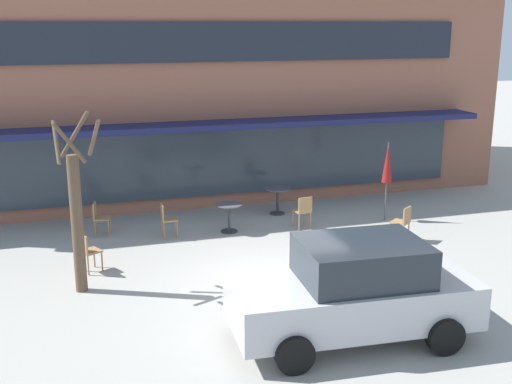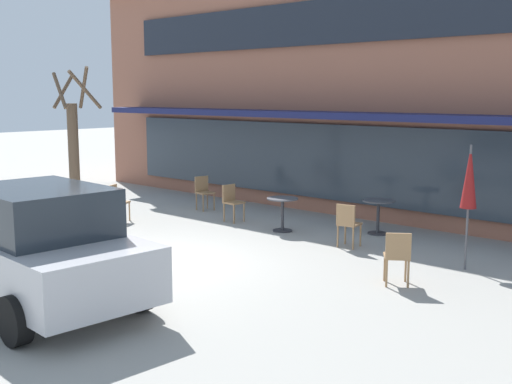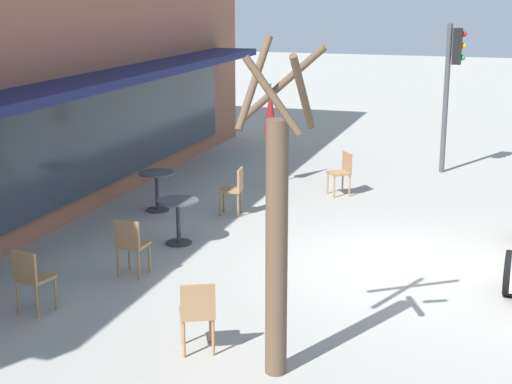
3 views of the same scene
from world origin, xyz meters
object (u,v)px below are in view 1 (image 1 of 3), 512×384
Objects in this scene: cafe_chair_2 at (303,210)px; cafe_table_near_wall at (277,197)px; cafe_table_streetside at (229,213)px; parked_sedan at (355,290)px; cafe_chair_3 at (166,217)px; street_tree at (77,213)px; cafe_chair_1 at (403,221)px; cafe_chair_0 at (99,216)px; patio_umbrella_green_folded at (387,163)px; cafe_chair_4 at (87,250)px.

cafe_table_near_wall is at bearing 98.41° from cafe_chair_2.
parked_sedan is at bearing -84.39° from cafe_table_streetside.
cafe_table_streetside is at bearing -1.65° from cafe_chair_3.
street_tree is (-5.59, -4.03, 1.15)m from cafe_table_near_wall.
cafe_chair_3 is at bearing 160.75° from cafe_chair_1.
cafe_chair_0 is at bearing 169.64° from cafe_chair_2.
patio_umbrella_green_folded is 2.04m from cafe_chair_1.
cafe_table_near_wall is at bearing 151.55° from patio_umbrella_green_folded.
cafe_chair_4 is (-3.68, -1.84, 0.01)m from cafe_table_streetside.
cafe_chair_0 reaches higher than cafe_table_near_wall.
cafe_table_streetside is 6.34m from parked_sedan.
cafe_table_streetside is 0.85× the size of cafe_chair_1.
patio_umbrella_green_folded reaches higher than parked_sedan.
cafe_table_near_wall is at bearing 6.17° from cafe_chair_0.
cafe_table_streetside is at bearing 36.39° from street_tree.
cafe_chair_1 is 1.00× the size of cafe_chair_3.
cafe_chair_3 is 1.00× the size of cafe_chair_4.
cafe_chair_3 is (1.64, -0.61, 0.00)m from cafe_chair_0.
patio_umbrella_green_folded is 2.47× the size of cafe_chair_0.
parked_sedan is at bearing -102.63° from cafe_chair_2.
street_tree is (-5.81, -2.53, 1.14)m from cafe_chair_2.
cafe_table_streetside is at bearing 95.61° from parked_sedan.
cafe_chair_4 is 0.21× the size of parked_sedan.
cafe_chair_0 is 1.00× the size of cafe_chair_2.
patio_umbrella_green_folded is 7.83m from cafe_chair_0.
cafe_table_streetside is 3.35m from cafe_chair_0.
parked_sedan reaches higher than cafe_table_near_wall.
cafe_chair_3 is at bearing -20.23° from cafe_chair_0.
street_tree reaches higher than patio_umbrella_green_folded.
cafe_chair_2 reaches higher than cafe_table_streetside.
patio_umbrella_green_folded reaches higher than cafe_chair_0.
cafe_chair_1 is at bearing -25.64° from cafe_table_streetside.
parked_sedan is (3.90, -6.95, 0.35)m from cafe_chair_0.
cafe_chair_3 is at bearing 177.15° from patio_umbrella_green_folded.
cafe_chair_0 is 1.00× the size of cafe_chair_4.
cafe_table_streetside is at bearing -11.25° from cafe_chair_0.
cafe_chair_1 is at bearing -38.27° from cafe_chair_2.
cafe_chair_4 is at bearing -153.45° from cafe_table_streetside.
patio_umbrella_green_folded is (2.68, -1.45, 1.11)m from cafe_table_near_wall.
cafe_chair_3 is (-3.38, -1.15, 0.01)m from cafe_table_near_wall.
patio_umbrella_green_folded reaches higher than cafe_chair_1.
street_tree is (-3.85, -2.84, 1.15)m from cafe_table_streetside.
cafe_chair_1 is 0.21× the size of parked_sedan.
cafe_chair_2 is at bearing -81.59° from cafe_table_near_wall.
cafe_table_near_wall is 0.18× the size of parked_sedan.
cafe_chair_3 is at bearing 52.51° from street_tree.
parked_sedan reaches higher than cafe_chair_0.
parked_sedan is at bearing -98.51° from cafe_table_near_wall.
cafe_table_near_wall is 6.21m from cafe_chair_4.
parked_sedan is (-1.12, -7.49, 0.36)m from cafe_table_near_wall.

